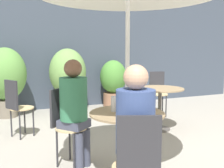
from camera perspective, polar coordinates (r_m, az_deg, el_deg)
storefront_wall at (r=6.30m, az=-10.32°, el=8.52°), size 10.00×0.06×3.00m
cafe_table_near at (r=2.76m, az=3.26°, el=-9.24°), size 0.78×0.78×0.72m
cafe_table_far at (r=4.55m, az=10.40°, el=-2.67°), size 0.80×0.80×0.72m
bistro_chair_0 at (r=3.17m, az=-10.17°, el=-7.55°), size 0.42×0.43×0.92m
bistro_chair_1 at (r=2.02m, az=5.50°, el=-16.36°), size 0.40×0.41×0.92m
bistro_chair_3 at (r=5.56m, az=9.94°, el=-1.11°), size 0.39×0.40×0.92m
bistro_chair_4 at (r=4.30m, az=-20.09°, el=-3.94°), size 0.42×0.41×0.92m
seated_person_0 at (r=3.04m, az=-8.16°, el=-4.21°), size 0.40×0.41×1.26m
seated_person_1 at (r=2.08m, az=5.05°, el=-9.67°), size 0.34×0.36×1.26m
beer_glass_0 at (r=2.68m, az=6.30°, el=-4.37°), size 0.06×0.06×0.19m
beer_glass_1 at (r=2.76m, az=0.50°, el=-4.35°), size 0.07×0.07×0.16m
potted_plant_0 at (r=5.70m, az=-22.16°, el=1.56°), size 0.82×0.82×1.42m
potted_plant_1 at (r=5.85m, az=-9.60°, el=1.83°), size 0.80×0.80×1.40m
potted_plant_2 at (r=6.30m, az=0.27°, el=0.62°), size 0.64×0.64×1.13m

